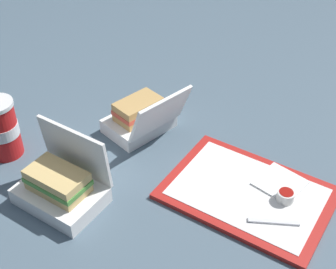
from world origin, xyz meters
name	(u,v)px	position (x,y,z in m)	size (l,w,h in m)	color
ground_plane	(177,151)	(0.00, 0.00, 0.00)	(3.20, 3.20, 0.00)	#4C6070
food_tray	(247,193)	(-0.21, 0.08, 0.01)	(0.40, 0.31, 0.01)	red
ketchup_cup	(286,196)	(-0.29, 0.07, 0.03)	(0.04, 0.04, 0.02)	white
napkin_stack	(280,183)	(-0.27, 0.02, 0.02)	(0.10, 0.10, 0.00)	white
plastic_fork	(274,221)	(-0.29, 0.14, 0.02)	(0.11, 0.01, 0.01)	white
clamshell_sandwich_right	(61,186)	(0.17, 0.26, 0.04)	(0.21, 0.17, 0.17)	white
clamshell_sandwich_back	(141,118)	(0.12, -0.04, 0.04)	(0.23, 0.23, 0.15)	white
soda_cup_center	(1,128)	(0.39, 0.18, 0.08)	(0.09, 0.09, 0.22)	red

